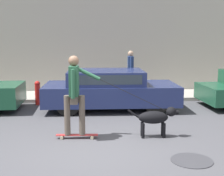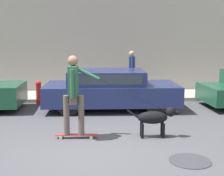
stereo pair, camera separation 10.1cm
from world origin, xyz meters
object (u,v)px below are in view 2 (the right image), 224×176
(dog, at_px, (155,118))
(skateboarder, at_px, (74,91))
(parked_car_1, at_px, (110,90))
(fire_hydrant, at_px, (39,92))
(pedestrian_with_bag, at_px, (132,71))

(dog, relative_size, skateboarder, 0.44)
(parked_car_1, bearing_deg, fire_hydrant, 161.61)
(parked_car_1, relative_size, skateboarder, 1.60)
(parked_car_1, height_order, fire_hydrant, parked_car_1)
(parked_car_1, relative_size, dog, 3.63)
(pedestrian_with_bag, bearing_deg, parked_car_1, 65.90)
(pedestrian_with_bag, bearing_deg, dog, 92.83)
(skateboarder, distance_m, pedestrian_with_bag, 4.87)
(skateboarder, bearing_deg, pedestrian_with_bag, 71.44)
(dog, bearing_deg, fire_hydrant, 132.43)
(skateboarder, bearing_deg, parked_car_1, 75.05)
(skateboarder, height_order, fire_hydrant, skateboarder)
(dog, bearing_deg, pedestrian_with_bag, 91.35)
(parked_car_1, bearing_deg, dog, -72.75)
(parked_car_1, distance_m, skateboarder, 3.02)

